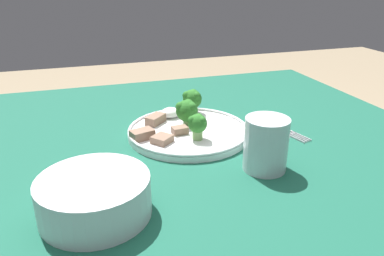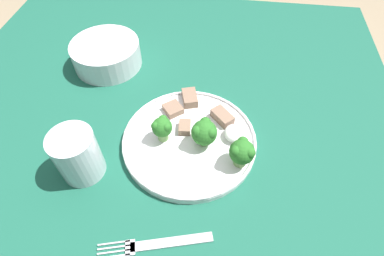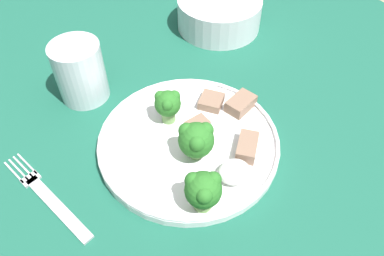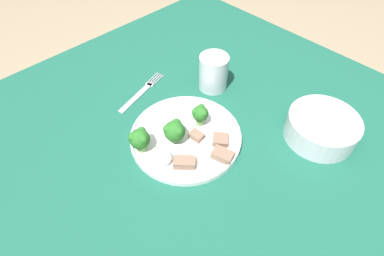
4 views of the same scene
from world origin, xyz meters
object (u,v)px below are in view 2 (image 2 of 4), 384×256
(dinner_plate, at_px, (189,140))
(drinking_glass, at_px, (78,157))
(cream_bowl, at_px, (107,55))
(fork, at_px, (157,244))

(dinner_plate, height_order, drinking_glass, drinking_glass)
(dinner_plate, relative_size, cream_bowl, 1.61)
(dinner_plate, bearing_deg, drinking_glass, 115.10)
(cream_bowl, bearing_deg, dinner_plate, -132.68)
(dinner_plate, height_order, cream_bowl, cream_bowl)
(fork, bearing_deg, dinner_plate, -6.68)
(dinner_plate, distance_m, fork, 0.20)
(cream_bowl, bearing_deg, drinking_glass, -170.85)
(fork, bearing_deg, cream_bowl, 26.59)
(dinner_plate, xyz_separation_m, cream_bowl, (0.21, 0.23, 0.02))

